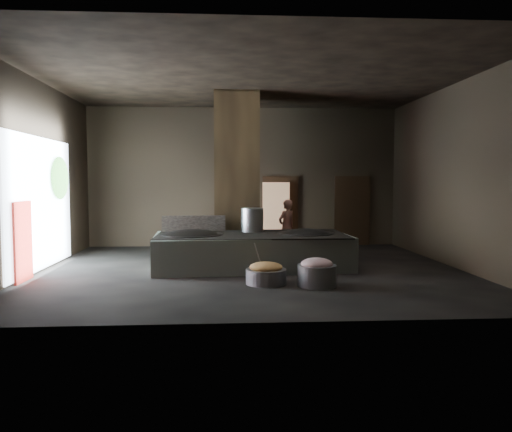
{
  "coord_description": "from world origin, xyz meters",
  "views": [
    {
      "loc": [
        -0.65,
        -11.82,
        2.12
      ],
      "look_at": [
        0.15,
        0.59,
        1.25
      ],
      "focal_mm": 35.0,
      "sensor_mm": 36.0,
      "label": 1
    }
  ],
  "objects": [
    {
      "name": "stock_pot",
      "position": [
        0.07,
        0.87,
        1.13
      ],
      "size": [
        0.57,
        0.57,
        0.61
      ],
      "primitive_type": "cylinder",
      "color": "#93969A",
      "rests_on": "hearth_platform"
    },
    {
      "name": "pavilion_sliver",
      "position": [
        -4.88,
        -1.1,
        0.85
      ],
      "size": [
        0.05,
        0.9,
        1.7
      ],
      "primitive_type": "cube",
      "color": "maroon",
      "rests_on": "ground"
    },
    {
      "name": "wok_right",
      "position": [
        1.37,
        0.37,
        0.75
      ],
      "size": [
        1.37,
        1.37,
        0.39
      ],
      "primitive_type": "ellipsoid",
      "color": "black",
      "rests_on": "hearth_platform"
    },
    {
      "name": "left_opening",
      "position": [
        -4.95,
        0.2,
        1.6
      ],
      "size": [
        0.04,
        4.2,
        3.1
      ],
      "primitive_type": "cube",
      "color": "white",
      "rests_on": "ground"
    },
    {
      "name": "hearth_platform",
      "position": [
        0.02,
        0.32,
        0.41
      ],
      "size": [
        4.8,
        2.5,
        0.81
      ],
      "primitive_type": "cube",
      "rotation": [
        0.0,
        0.0,
        0.06
      ],
      "color": "#B1C1AE",
      "rests_on": "ground"
    },
    {
      "name": "ceiling",
      "position": [
        0.0,
        0.0,
        4.55
      ],
      "size": [
        10.0,
        9.0,
        0.1
      ],
      "primitive_type": "cube",
      "color": "black",
      "rests_on": "back_wall"
    },
    {
      "name": "veg_fill",
      "position": [
        0.21,
        -1.67,
        0.35
      ],
      "size": [
        0.69,
        0.69,
        0.21
      ],
      "primitive_type": "ellipsoid",
      "color": "#A7A651",
      "rests_on": "veg_basin"
    },
    {
      "name": "cook",
      "position": [
        1.16,
        2.42,
        0.79
      ],
      "size": [
        0.69,
        0.64,
        1.59
      ],
      "primitive_type": "imported",
      "rotation": [
        0.0,
        0.0,
        3.77
      ],
      "color": "#945B4B",
      "rests_on": "ground"
    },
    {
      "name": "front_wall",
      "position": [
        0.0,
        -4.55,
        2.25
      ],
      "size": [
        10.0,
        0.1,
        4.5
      ],
      "primitive_type": "cube",
      "color": "black",
      "rests_on": "ground"
    },
    {
      "name": "veg_basin",
      "position": [
        0.21,
        -1.67,
        0.15
      ],
      "size": [
        0.98,
        0.98,
        0.31
      ],
      "primitive_type": "cylinder",
      "rotation": [
        0.0,
        0.0,
        -0.19
      ],
      "color": "slate",
      "rests_on": "ground"
    },
    {
      "name": "doorway_far_glow",
      "position": [
        3.33,
        4.67,
        1.05
      ],
      "size": [
        0.78,
        0.04,
        1.85
      ],
      "primitive_type": "cube",
      "color": "#8C6647",
      "rests_on": "ground"
    },
    {
      "name": "floor",
      "position": [
        0.0,
        0.0,
        -0.05
      ],
      "size": [
        10.0,
        9.0,
        0.1
      ],
      "primitive_type": "cube",
      "color": "black",
      "rests_on": "ground"
    },
    {
      "name": "doorway_far",
      "position": [
        3.6,
        4.45,
        1.1
      ],
      "size": [
        1.18,
        0.08,
        2.38
      ],
      "primitive_type": "cube",
      "color": "black",
      "rests_on": "ground"
    },
    {
      "name": "ladle",
      "position": [
        0.06,
        -1.52,
        0.55
      ],
      "size": [
        0.21,
        0.28,
        0.6
      ],
      "primitive_type": "cylinder",
      "rotation": [
        0.49,
        0.0,
        -0.62
      ],
      "color": "#93969A",
      "rests_on": "veg_basin"
    },
    {
      "name": "wok_left",
      "position": [
        -1.43,
        0.27,
        0.75
      ],
      "size": [
        1.48,
        1.48,
        0.41
      ],
      "primitive_type": "ellipsoid",
      "color": "black",
      "rests_on": "hearth_platform"
    },
    {
      "name": "tree_silhouette",
      "position": [
        -4.85,
        1.3,
        2.2
      ],
      "size": [
        0.28,
        1.1,
        1.1
      ],
      "primitive_type": "ellipsoid",
      "color": "#194714",
      "rests_on": "left_opening"
    },
    {
      "name": "right_wall",
      "position": [
        5.05,
        0.0,
        2.25
      ],
      "size": [
        0.1,
        9.0,
        4.5
      ],
      "primitive_type": "cube",
      "color": "black",
      "rests_on": "ground"
    },
    {
      "name": "left_wall",
      "position": [
        -5.05,
        0.0,
        2.25
      ],
      "size": [
        0.1,
        9.0,
        4.5
      ],
      "primitive_type": "cube",
      "color": "black",
      "rests_on": "ground"
    },
    {
      "name": "doorway_near",
      "position": [
        1.2,
        4.45,
        1.1
      ],
      "size": [
        1.18,
        0.08,
        2.38
      ],
      "primitive_type": "cube",
      "color": "black",
      "rests_on": "ground"
    },
    {
      "name": "meat_basin",
      "position": [
        1.22,
        -1.95,
        0.22
      ],
      "size": [
        0.95,
        0.95,
        0.43
      ],
      "primitive_type": "cylinder",
      "rotation": [
        0.0,
        0.0,
        -0.24
      ],
      "color": "slate",
      "rests_on": "ground"
    },
    {
      "name": "wok_right_rim",
      "position": [
        1.37,
        0.37,
        0.82
      ],
      "size": [
        1.41,
        1.41,
        0.05
      ],
      "primitive_type": "cylinder",
      "color": "black",
      "rests_on": "hearth_platform"
    },
    {
      "name": "doorway_near_glow",
      "position": [
        1.04,
        4.24,
        1.05
      ],
      "size": [
        0.87,
        0.04,
        2.07
      ],
      "primitive_type": "cube",
      "color": "#8C6647",
      "rests_on": "ground"
    },
    {
      "name": "platform_cap",
      "position": [
        0.02,
        0.32,
        0.82
      ],
      "size": [
        4.58,
        2.2,
        0.03
      ],
      "primitive_type": "cube",
      "color": "black",
      "rests_on": "hearth_platform"
    },
    {
      "name": "back_wall",
      "position": [
        0.0,
        4.55,
        2.25
      ],
      "size": [
        10.0,
        0.1,
        4.5
      ],
      "primitive_type": "cube",
      "color": "black",
      "rests_on": "ground"
    },
    {
      "name": "wok_left_rim",
      "position": [
        -1.43,
        0.27,
        0.82
      ],
      "size": [
        1.51,
        1.51,
        0.05
      ],
      "primitive_type": "cylinder",
      "color": "black",
      "rests_on": "hearth_platform"
    },
    {
      "name": "pillar",
      "position": [
        -0.3,
        1.9,
        2.25
      ],
      "size": [
        1.2,
        1.2,
        4.5
      ],
      "primitive_type": "cube",
      "color": "black",
      "rests_on": "ground"
    },
    {
      "name": "meat_fill",
      "position": [
        1.22,
        -1.95,
        0.45
      ],
      "size": [
        0.65,
        0.65,
        0.25
      ],
      "primitive_type": "ellipsoid",
      "color": "#BE727C",
      "rests_on": "meat_basin"
    },
    {
      "name": "splash_guard",
      "position": [
        -1.43,
        1.07,
        1.03
      ],
      "size": [
        1.63,
        0.15,
        0.41
      ],
      "primitive_type": "cube",
      "rotation": [
        0.0,
        0.0,
        0.06
      ],
      "color": "black",
      "rests_on": "hearth_platform"
    }
  ]
}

